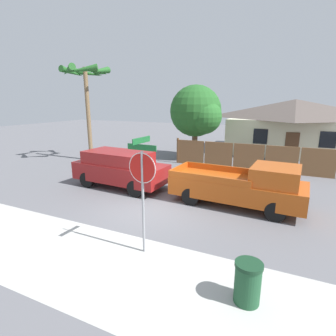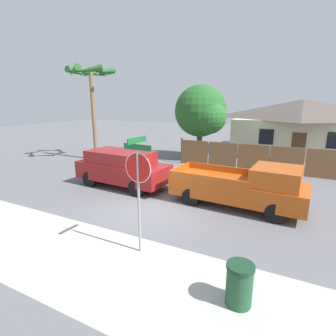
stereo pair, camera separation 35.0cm
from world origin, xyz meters
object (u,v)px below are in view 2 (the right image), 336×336
house (301,125)px  oak_tree (202,112)px  red_suv (122,167)px  orange_pickup (244,187)px  trash_bin (239,284)px  stop_sign (138,177)px  palm_tree (91,80)px

house → oak_tree: 8.74m
red_suv → orange_pickup: (5.82, -0.02, -0.12)m
oak_tree → trash_bin: size_ratio=5.75×
house → trash_bin: bearing=-92.2°
orange_pickup → stop_sign: (-1.90, -4.52, 1.32)m
oak_tree → palm_tree: palm_tree is taller
stop_sign → trash_bin: size_ratio=3.51×
house → trash_bin: 19.20m
orange_pickup → palm_tree: bearing=162.7°
stop_sign → red_suv: bearing=134.0°
trash_bin → red_suv: bearing=142.0°
orange_pickup → stop_sign: size_ratio=1.65×
palm_tree → trash_bin: (12.25, -9.53, -5.04)m
red_suv → stop_sign: bearing=-45.9°
stop_sign → house: bearing=82.0°
red_suv → orange_pickup: size_ratio=0.89×
red_suv → oak_tree: bearing=84.4°
orange_pickup → trash_bin: 5.39m
palm_tree → orange_pickup: size_ratio=1.21×
palm_tree → stop_sign: bearing=-43.1°
palm_tree → stop_sign: size_ratio=1.99×
house → orange_pickup: house is taller
house → red_suv: size_ratio=2.20×
house → palm_tree: bearing=-143.6°
oak_tree → orange_pickup: 9.44m
house → trash_bin: size_ratio=11.30×
red_suv → trash_bin: 8.64m
orange_pickup → stop_sign: bearing=-109.5°
oak_tree → orange_pickup: oak_tree is taller
orange_pickup → trash_bin: orange_pickup is taller
red_suv → trash_bin: (6.80, -5.31, -0.50)m
stop_sign → trash_bin: bearing=-11.6°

